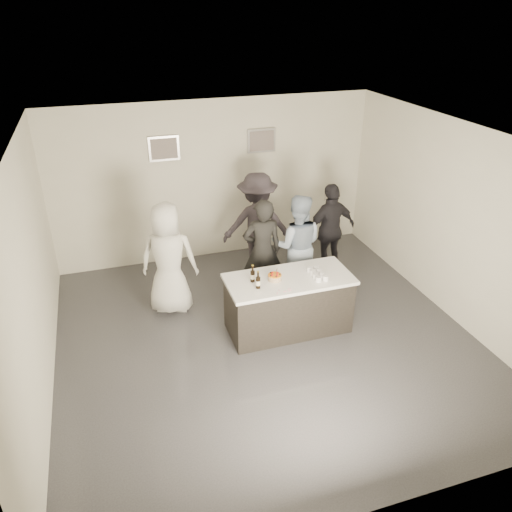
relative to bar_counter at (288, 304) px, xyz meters
name	(u,v)px	position (x,y,z in m)	size (l,w,h in m)	color
floor	(266,339)	(-0.40, -0.15, -0.45)	(6.00, 6.00, 0.00)	#3D3D42
ceiling	(269,139)	(-0.40, -0.15, 2.55)	(6.00, 6.00, 0.00)	white
wall_back	(215,181)	(-0.40, 2.85, 1.05)	(6.00, 0.04, 3.00)	silver
wall_front	(382,399)	(-0.40, -3.15, 1.05)	(6.00, 0.04, 3.00)	silver
wall_left	(30,283)	(-3.40, -0.15, 1.05)	(0.04, 6.00, 3.00)	silver
wall_right	(453,222)	(2.60, -0.15, 1.05)	(0.04, 6.00, 3.00)	silver
picture_left	(164,148)	(-1.30, 2.82, 1.75)	(0.54, 0.04, 0.44)	#B2B2B7
picture_right	(261,141)	(0.50, 2.82, 1.75)	(0.54, 0.04, 0.44)	#B2B2B7
bar_counter	(288,304)	(0.00, 0.00, 0.00)	(1.86, 0.86, 0.90)	white
cake	(275,278)	(-0.22, 0.00, 0.49)	(0.20, 0.20, 0.08)	orange
beer_bottle_a	(253,274)	(-0.54, 0.06, 0.58)	(0.07, 0.07, 0.26)	black
beer_bottle_b	(258,280)	(-0.52, -0.14, 0.58)	(0.07, 0.07, 0.26)	black
tumbler_cluster	(318,274)	(0.42, -0.08, 0.49)	(0.19, 0.40, 0.08)	orange
candles	(282,291)	(-0.23, -0.32, 0.45)	(0.24, 0.08, 0.01)	pink
person_main_black	(262,251)	(-0.09, 0.98, 0.44)	(0.65, 0.42, 1.77)	black
person_main_blue	(297,245)	(0.52, 0.98, 0.44)	(0.86, 0.67, 1.78)	#97ABC5
person_guest_left	(168,259)	(-1.59, 1.10, 0.47)	(0.90, 0.59, 1.84)	silver
person_guest_right	(330,229)	(1.37, 1.47, 0.40)	(1.00, 0.42, 1.71)	black
person_guest_back	(257,224)	(0.12, 1.89, 0.50)	(1.23, 0.71, 1.90)	#322D35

